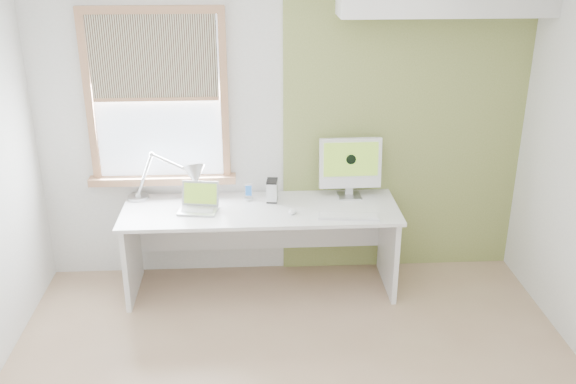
{
  "coord_description": "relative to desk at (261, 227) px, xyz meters",
  "views": [
    {
      "loc": [
        -0.25,
        -3.33,
        2.8
      ],
      "look_at": [
        0.0,
        1.05,
        1.0
      ],
      "focal_mm": 40.29,
      "sensor_mm": 36.0,
      "label": 1
    }
  ],
  "objects": [
    {
      "name": "room",
      "position": [
        0.2,
        -1.44,
        0.77
      ],
      "size": [
        4.04,
        3.54,
        2.64
      ],
      "color": "tan",
      "rests_on": "ground"
    },
    {
      "name": "imac",
      "position": [
        0.74,
        0.15,
        0.47
      ],
      "size": [
        0.51,
        0.17,
        0.5
      ],
      "color": "silver",
      "rests_on": "desk"
    },
    {
      "name": "keyboard",
      "position": [
        0.68,
        -0.27,
        0.21
      ],
      "size": [
        0.48,
        0.18,
        0.02
      ],
      "color": "white",
      "rests_on": "desk"
    },
    {
      "name": "phone_dock",
      "position": [
        -0.09,
        0.12,
        0.23
      ],
      "size": [
        0.08,
        0.08,
        0.14
      ],
      "color": "silver",
      "rests_on": "desk"
    },
    {
      "name": "window",
      "position": [
        -0.8,
        0.27,
        1.01
      ],
      "size": [
        1.2,
        0.14,
        1.42
      ],
      "color": "#A07050",
      "rests_on": "room"
    },
    {
      "name": "laptop",
      "position": [
        -0.49,
        -0.05,
        0.25
      ],
      "size": [
        0.33,
        0.28,
        0.21
      ],
      "color": "silver",
      "rests_on": "desk"
    },
    {
      "name": "accent_wall",
      "position": [
        1.2,
        0.3,
        0.77
      ],
      "size": [
        2.0,
        0.02,
        2.6
      ],
      "primitive_type": "cube",
      "color": "olive",
      "rests_on": "room"
    },
    {
      "name": "mouse",
      "position": [
        0.24,
        -0.18,
        0.21
      ],
      "size": [
        0.07,
        0.1,
        0.03
      ],
      "primitive_type": "ellipsoid",
      "rotation": [
        0.0,
        0.0,
        -0.11
      ],
      "color": "white",
      "rests_on": "desk"
    },
    {
      "name": "external_drive",
      "position": [
        0.1,
        0.09,
        0.28
      ],
      "size": [
        0.1,
        0.15,
        0.18
      ],
      "color": "silver",
      "rests_on": "desk"
    },
    {
      "name": "desk_lamp",
      "position": [
        -0.61,
        0.09,
        0.41
      ],
      "size": [
        0.71,
        0.36,
        0.41
      ],
      "color": "silver",
      "rests_on": "desk"
    },
    {
      "name": "desk",
      "position": [
        0.0,
        0.0,
        0.0
      ],
      "size": [
        2.2,
        0.7,
        0.73
      ],
      "color": "white",
      "rests_on": "room"
    }
  ]
}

